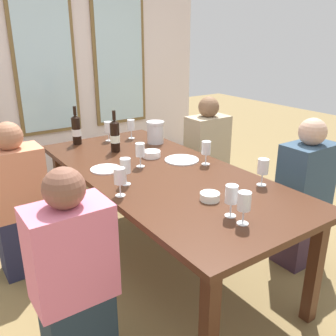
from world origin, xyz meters
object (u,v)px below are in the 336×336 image
tasting_bowl_1 (210,197)px  wine_glass_7 (125,166)px  wine_glass_8 (263,168)px  wine_glass_5 (120,177)px  wine_bottle_0 (76,130)px  seated_person_2 (18,204)px  white_plate_1 (106,169)px  wine_glass_3 (206,149)px  wine_glass_6 (244,203)px  tasting_bowl_0 (151,154)px  seated_person_0 (74,282)px  wine_glass_2 (108,128)px  dining_table (161,181)px  seated_person_3 (207,158)px  white_plate_0 (182,160)px  wine_bottle_1 (115,136)px  wine_glass_4 (140,150)px  wine_glass_0 (131,125)px  wine_glass_1 (232,195)px  metal_pitcher (155,132)px  seated_person_1 (303,197)px

tasting_bowl_1 → wine_glass_7: wine_glass_7 is taller
wine_glass_8 → wine_glass_5: bearing=155.8°
wine_glass_7 → wine_bottle_0: bearing=85.1°
seated_person_2 → white_plate_1: bearing=-24.1°
wine_glass_3 → wine_glass_6: 0.90m
tasting_bowl_0 → seated_person_0: (-0.98, -0.85, -0.24)m
wine_glass_3 → seated_person_0: size_ratio=0.16×
wine_glass_2 → wine_glass_8: (0.34, -1.47, -0.00)m
wine_glass_6 → seated_person_2: bearing=120.1°
wine_glass_2 → wine_glass_3: bearing=-72.5°
dining_table → wine_glass_5: size_ratio=12.58×
tasting_bowl_0 → seated_person_3: bearing=15.7°
white_plate_0 → wine_glass_7: bearing=-163.1°
wine_bottle_1 → wine_glass_4: bearing=-92.6°
wine_bottle_0 → wine_glass_0: (0.47, -0.11, -0.01)m
white_plate_0 → wine_glass_4: 0.35m
wine_glass_8 → wine_glass_2: bearing=103.0°
wine_glass_3 → wine_glass_5: (-0.77, -0.14, 0.00)m
dining_table → wine_glass_4: (-0.07, 0.17, 0.19)m
dining_table → wine_glass_6: wine_glass_6 is taller
wine_bottle_0 → seated_person_2: size_ratio=0.30×
white_plate_1 → seated_person_3: (1.17, 0.27, -0.22)m
tasting_bowl_1 → wine_glass_8: bearing=-2.3°
wine_glass_1 → wine_glass_7: same height
metal_pitcher → wine_glass_8: bearing=-88.4°
dining_table → wine_glass_7: (-0.31, -0.07, 0.19)m
white_plate_0 → wine_glass_7: 0.61m
white_plate_1 → metal_pitcher: bearing=29.5°
seated_person_2 → wine_glass_4: bearing=-22.5°
white_plate_0 → wine_glass_0: wine_glass_0 is taller
seated_person_3 → white_plate_0: bearing=-145.8°
seated_person_1 → seated_person_3: bearing=90.0°
white_plate_0 → tasting_bowl_1: bearing=-113.6°
metal_pitcher → wine_bottle_1: size_ratio=0.57×
dining_table → seated_person_3: size_ratio=1.97×
wine_bottle_0 → wine_glass_7: 1.05m
white_plate_0 → metal_pitcher: metal_pitcher is taller
wine_glass_2 → wine_glass_5: bearing=-112.9°
wine_glass_5 → tasting_bowl_0: bearing=43.3°
dining_table → tasting_bowl_1: 0.56m
wine_glass_2 → wine_glass_4: size_ratio=1.00×
seated_person_1 → seated_person_3: size_ratio=1.00×
wine_glass_6 → white_plate_1: bearing=101.6°
tasting_bowl_1 → seated_person_1: seated_person_1 is taller
tasting_bowl_0 → wine_glass_2: wine_glass_2 is taller
dining_table → seated_person_3: seated_person_3 is taller
tasting_bowl_1 → seated_person_1: size_ratio=0.10×
seated_person_3 → wine_glass_8: bearing=-113.8°
metal_pitcher → tasting_bowl_0: (-0.24, -0.31, -0.07)m
wine_glass_6 → wine_bottle_0: bearing=94.6°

